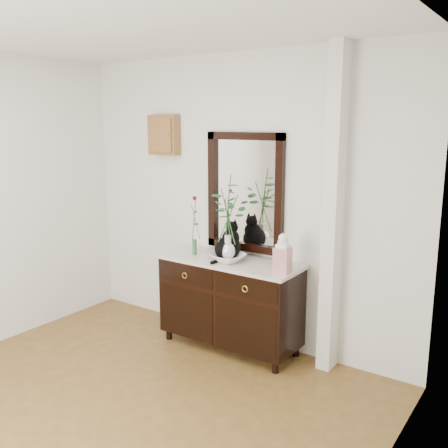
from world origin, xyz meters
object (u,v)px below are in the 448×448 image
Objects in this scene: lotus_bowl at (228,258)px; ginger_jar at (283,253)px; sideboard at (230,299)px; cat at (228,240)px.

lotus_bowl is 0.87× the size of ginger_jar.
sideboard is at bearing 173.00° from ginger_jar.
cat is at bearing 166.69° from sideboard.
lotus_bowl is at bearing -74.93° from sideboard.
cat reaches higher than sideboard.
sideboard is at bearing 105.07° from lotus_bowl.
sideboard is 4.48× the size of lotus_bowl.
lotus_bowl is (0.02, -0.06, 0.41)m from sideboard.
lotus_bowl is at bearing -54.47° from cat.
lotus_bowl is at bearing 179.17° from ginger_jar.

